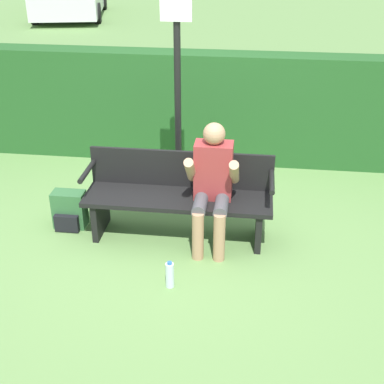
{
  "coord_description": "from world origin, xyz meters",
  "views": [
    {
      "loc": [
        0.71,
        -4.52,
        2.92
      ],
      "look_at": [
        0.15,
        -0.1,
        0.56
      ],
      "focal_mm": 50.0,
      "sensor_mm": 36.0,
      "label": 1
    }
  ],
  "objects_px": {
    "person_seated": "(212,181)",
    "backpack": "(69,211)",
    "park_bench": "(179,195)",
    "water_bottle": "(170,275)",
    "signpost": "(178,88)"
  },
  "relations": [
    {
      "from": "person_seated",
      "to": "backpack",
      "type": "distance_m",
      "value": 1.56
    },
    {
      "from": "park_bench",
      "to": "water_bottle",
      "type": "height_order",
      "value": "park_bench"
    },
    {
      "from": "water_bottle",
      "to": "signpost",
      "type": "relative_size",
      "value": 0.11
    },
    {
      "from": "park_bench",
      "to": "person_seated",
      "type": "xyz_separation_m",
      "value": [
        0.34,
        -0.11,
        0.23
      ]
    },
    {
      "from": "water_bottle",
      "to": "signpost",
      "type": "distance_m",
      "value": 1.98
    },
    {
      "from": "person_seated",
      "to": "backpack",
      "type": "relative_size",
      "value": 3.08
    },
    {
      "from": "backpack",
      "to": "water_bottle",
      "type": "distance_m",
      "value": 1.47
    },
    {
      "from": "park_bench",
      "to": "person_seated",
      "type": "relative_size",
      "value": 1.52
    },
    {
      "from": "park_bench",
      "to": "signpost",
      "type": "relative_size",
      "value": 0.8
    },
    {
      "from": "person_seated",
      "to": "signpost",
      "type": "distance_m",
      "value": 1.13
    },
    {
      "from": "backpack",
      "to": "water_bottle",
      "type": "relative_size",
      "value": 1.53
    },
    {
      "from": "signpost",
      "to": "water_bottle",
      "type": "bearing_deg",
      "value": -84.39
    },
    {
      "from": "water_bottle",
      "to": "person_seated",
      "type": "bearing_deg",
      "value": 69.31
    },
    {
      "from": "person_seated",
      "to": "signpost",
      "type": "bearing_deg",
      "value": 118.44
    },
    {
      "from": "park_bench",
      "to": "backpack",
      "type": "distance_m",
      "value": 1.17
    }
  ]
}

